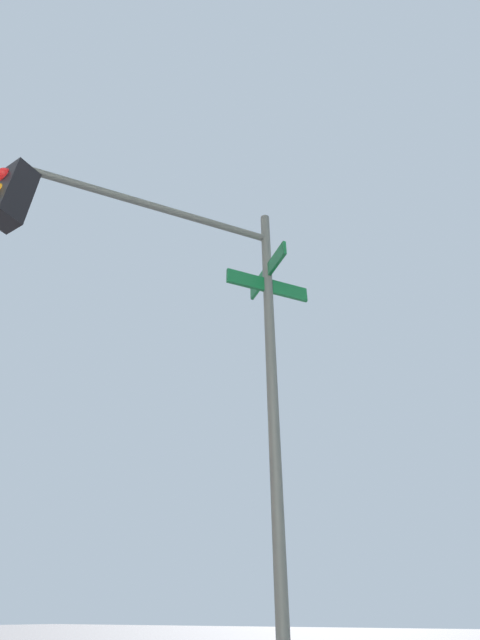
{
  "coord_description": "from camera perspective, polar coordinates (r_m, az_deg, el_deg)",
  "views": [
    {
      "loc": [
        -8.69,
        -3.49,
        1.08
      ],
      "look_at": [
        -6.53,
        -7.02,
        3.82
      ],
      "focal_mm": 25.13,
      "sensor_mm": 36.0,
      "label": 1
    }
  ],
  "objects": [
    {
      "name": "traffic_signal_near",
      "position": [
        5.04,
        -10.73,
        4.09
      ],
      "size": [
        2.39,
        3.11,
        5.74
      ],
      "color": "#474C47",
      "rests_on": "ground_plane"
    }
  ]
}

